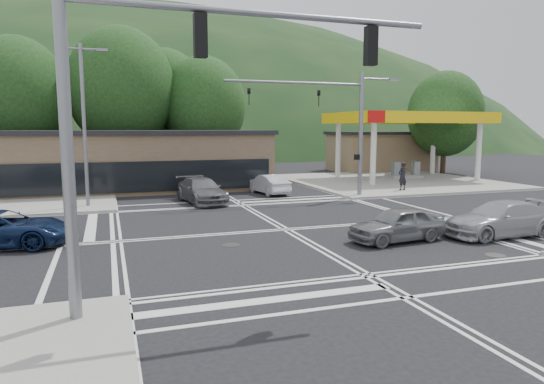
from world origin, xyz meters
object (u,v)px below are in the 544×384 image
object	(u,v)px
car_grey_center	(397,224)
car_northbound	(202,190)
pedestrian	(403,176)
car_queue_b	(239,174)
car_silver_east	(500,219)
car_queue_a	(269,184)
car_blue_west	(1,229)

from	to	relation	value
car_grey_center	car_northbound	distance (m)	13.65
pedestrian	car_northbound	bearing A→B (deg)	-14.75
car_grey_center	car_queue_b	size ratio (longest dim) A/B	0.85
car_silver_east	car_queue_a	xyz separation A→B (m)	(-5.01, 15.49, -0.05)
car_grey_center	pedestrian	bearing A→B (deg)	138.97
car_silver_east	car_queue_b	xyz separation A→B (m)	(-5.31, 22.10, 0.08)
car_blue_west	car_queue_a	world-z (taller)	car_blue_west
car_northbound	pedestrian	bearing A→B (deg)	-6.57
car_blue_west	car_silver_east	size ratio (longest dim) A/B	1.01
car_queue_a	pedestrian	xyz separation A→B (m)	(9.19, -2.14, 0.46)
car_silver_east	pedestrian	distance (m)	14.00
car_queue_a	car_silver_east	bearing A→B (deg)	99.89
car_northbound	car_queue_b	bearing A→B (deg)	54.47
car_blue_west	car_northbound	size ratio (longest dim) A/B	0.98
car_queue_b	pedestrian	world-z (taller)	pedestrian
car_queue_a	car_northbound	size ratio (longest dim) A/B	0.80
car_northbound	car_grey_center	bearing A→B (deg)	-74.04
car_grey_center	car_queue_a	distance (m)	14.92
car_blue_west	pedestrian	world-z (taller)	pedestrian
car_blue_west	car_queue_b	bearing A→B (deg)	-29.38
car_blue_west	car_northbound	xyz separation A→B (m)	(9.22, 8.50, 0.04)
car_silver_east	car_queue_a	distance (m)	16.28
car_queue_a	car_queue_b	distance (m)	6.61
car_northbound	pedestrian	size ratio (longest dim) A/B	2.61
car_queue_b	pedestrian	xyz separation A→B (m)	(9.49, -8.74, 0.33)
car_blue_west	car_grey_center	world-z (taller)	car_blue_west
car_blue_west	car_northbound	distance (m)	12.54
car_northbound	car_silver_east	bearing A→B (deg)	-60.07
car_silver_east	car_queue_b	world-z (taller)	car_queue_b
car_silver_east	car_queue_a	world-z (taller)	car_silver_east
car_northbound	pedestrian	distance (m)	14.26
car_silver_east	car_northbound	world-z (taller)	car_northbound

